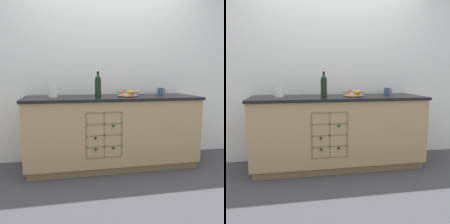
% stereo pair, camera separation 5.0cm
% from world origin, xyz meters
% --- Properties ---
extents(ground_plane, '(14.00, 14.00, 0.00)m').
position_xyz_m(ground_plane, '(0.00, 0.00, 0.00)').
color(ground_plane, '#424247').
extents(back_wall, '(4.55, 0.06, 2.55)m').
position_xyz_m(back_wall, '(0.00, 0.41, 1.27)').
color(back_wall, white).
rests_on(back_wall, ground_plane).
extents(kitchen_island, '(2.19, 0.74, 0.92)m').
position_xyz_m(kitchen_island, '(-0.00, -0.00, 0.46)').
color(kitchen_island, olive).
rests_on(kitchen_island, ground_plane).
extents(fruit_bowl, '(0.29, 0.29, 0.09)m').
position_xyz_m(fruit_bowl, '(0.20, -0.04, 0.96)').
color(fruit_bowl, tan).
rests_on(fruit_bowl, kitchen_island).
extents(white_pitcher, '(0.17, 0.11, 0.17)m').
position_xyz_m(white_pitcher, '(-0.73, 0.03, 1.01)').
color(white_pitcher, white).
rests_on(white_pitcher, kitchen_island).
extents(ceramic_mug, '(0.12, 0.08, 0.09)m').
position_xyz_m(ceramic_mug, '(0.74, 0.21, 0.96)').
color(ceramic_mug, '#385684').
rests_on(ceramic_mug, kitchen_island).
extents(standing_wine_bottle, '(0.08, 0.08, 0.31)m').
position_xyz_m(standing_wine_bottle, '(-0.20, -0.11, 1.05)').
color(standing_wine_bottle, black).
rests_on(standing_wine_bottle, kitchen_island).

